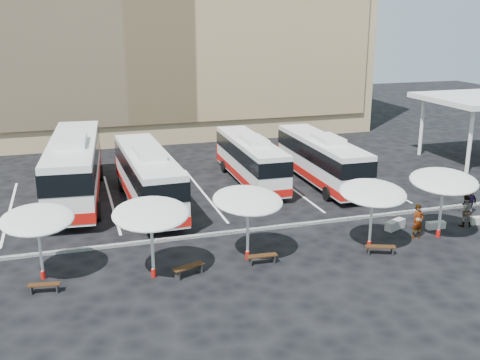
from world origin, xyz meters
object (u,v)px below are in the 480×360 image
object	(u,v)px
bus_1	(148,175)
conc_bench_2	(480,220)
conc_bench_1	(436,225)
sunshade_2	(248,201)
bus_3	(321,158)
wood_bench_1	(189,268)
bus_0	(75,166)
wood_bench_3	(380,248)
wood_bench_2	(262,257)
sunshade_0	(37,220)
sunshade_3	(373,193)
sunshade_4	(444,181)
passenger_3	(470,200)
sunshade_1	(151,214)
passenger_0	(418,221)
bus_2	(250,158)
conc_bench_0	(395,225)
wood_bench_0	(44,286)
passenger_1	(465,211)

from	to	relation	value
bus_1	conc_bench_2	size ratio (longest dim) A/B	10.63
conc_bench_1	sunshade_2	bearing A→B (deg)	-176.19
bus_3	wood_bench_1	world-z (taller)	bus_3
bus_0	wood_bench_3	size ratio (longest dim) A/B	9.18
bus_1	wood_bench_3	bearing A→B (deg)	-49.99
wood_bench_2	conc_bench_2	bearing A→B (deg)	5.80
sunshade_0	sunshade_3	size ratio (longest dim) A/B	0.89
sunshade_4	sunshade_2	bearing A→B (deg)	178.12
passenger_3	sunshade_1	bearing A→B (deg)	-0.92
sunshade_2	wood_bench_2	bearing A→B (deg)	-56.87
wood_bench_2	bus_0	bearing A→B (deg)	122.01
bus_1	sunshade_3	bearing A→B (deg)	-48.15
sunshade_2	sunshade_3	bearing A→B (deg)	-5.55
wood_bench_1	wood_bench_3	world-z (taller)	wood_bench_1
conc_bench_1	passenger_0	size ratio (longest dim) A/B	0.57
bus_1	bus_2	size ratio (longest dim) A/B	1.10
conc_bench_1	passenger_3	world-z (taller)	passenger_3
passenger_0	bus_3	bearing A→B (deg)	86.17
sunshade_2	conc_bench_1	world-z (taller)	sunshade_2
bus_0	wood_bench_2	size ratio (longest dim) A/B	9.31
sunshade_0	sunshade_4	bearing A→B (deg)	-2.94
bus_0	sunshade_2	bearing A→B (deg)	-53.07
sunshade_2	wood_bench_1	bearing A→B (deg)	-163.21
bus_2	sunshade_0	size ratio (longest dim) A/B	3.19
passenger_0	bus_1	bearing A→B (deg)	136.26
sunshade_3	sunshade_2	bearing A→B (deg)	174.45
bus_0	wood_bench_3	xyz separation A→B (m)	(13.98, -13.60, -1.84)
bus_0	passenger_0	size ratio (longest dim) A/B	7.37
wood_bench_1	conc_bench_0	xyz separation A→B (m)	(12.08, 2.30, -0.11)
sunshade_0	wood_bench_3	xyz separation A→B (m)	(15.77, -2.11, -2.46)
sunshade_3	wood_bench_0	distance (m)	15.76
bus_0	sunshade_3	bearing A→B (deg)	-37.72
sunshade_1	wood_bench_0	world-z (taller)	sunshade_1
bus_2	wood_bench_0	size ratio (longest dim) A/B	7.90
conc_bench_0	conc_bench_2	xyz separation A→B (m)	(5.01, -0.72, -0.04)
sunshade_2	sunshade_1	bearing A→B (deg)	-172.39
bus_3	sunshade_2	size ratio (longest dim) A/B	2.88
bus_0	passenger_3	distance (m)	24.22
sunshade_3	wood_bench_3	world-z (taller)	sunshade_3
wood_bench_2	passenger_1	size ratio (longest dim) A/B	0.81
bus_1	sunshade_0	bearing A→B (deg)	-126.08
sunshade_2	conc_bench_2	distance (m)	14.27
sunshade_4	wood_bench_2	xyz separation A→B (m)	(-10.04, -0.39, -2.74)
passenger_3	wood_bench_2	bearing A→B (deg)	2.51
wood_bench_1	sunshade_0	bearing A→B (deg)	165.61
bus_1	sunshade_4	xyz separation A→B (m)	(13.88, -9.83, 1.17)
bus_1	bus_3	bearing A→B (deg)	3.65
wood_bench_2	conc_bench_1	xyz separation A→B (m)	(10.67, 1.48, -0.14)
sunshade_1	bus_2	bearing A→B (deg)	55.70
sunshade_2	wood_bench_0	bearing A→B (deg)	-175.48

